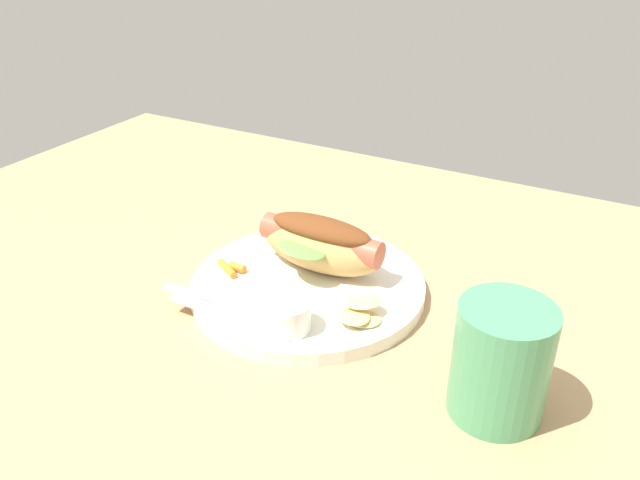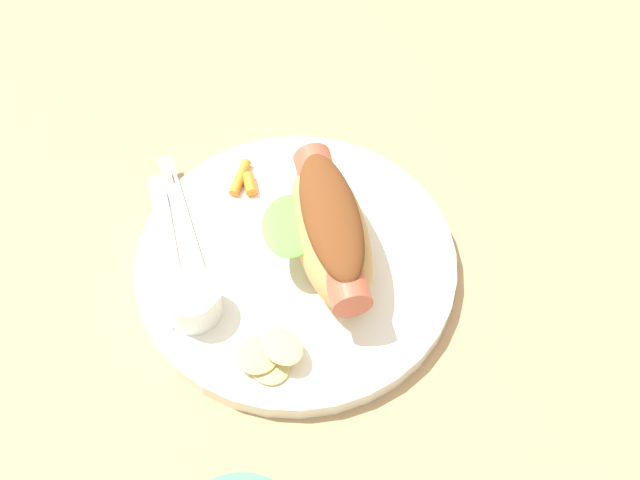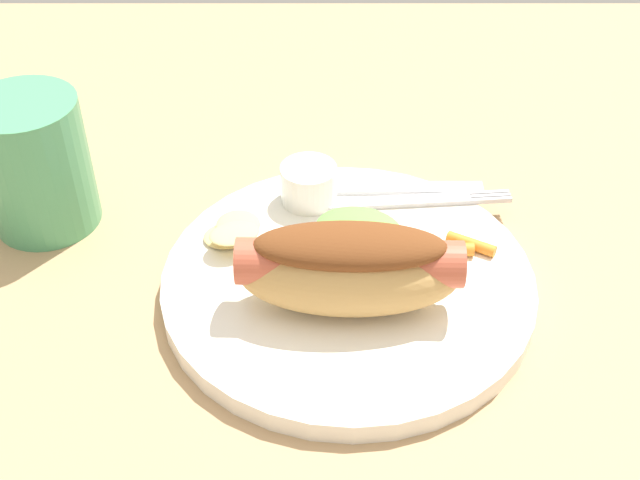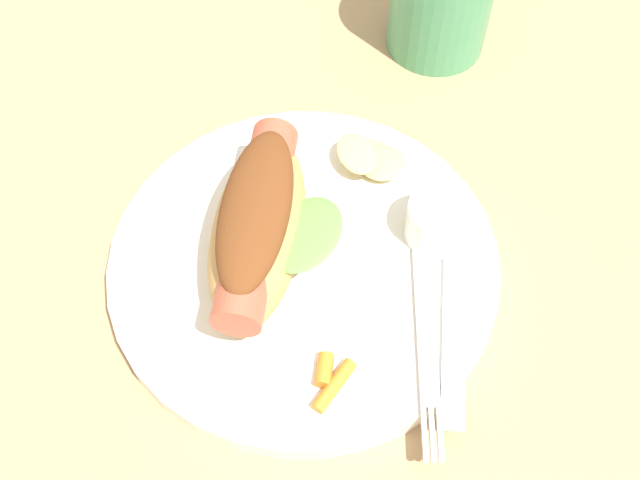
{
  "view_description": "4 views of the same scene",
  "coord_description": "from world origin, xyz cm",
  "px_view_note": "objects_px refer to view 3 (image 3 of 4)",
  "views": [
    {
      "loc": [
        -32.26,
        48.65,
        39.12
      ],
      "look_at": [
        -2.98,
        -4.8,
        5.89
      ],
      "focal_mm": 35.39,
      "sensor_mm": 36.0,
      "label": 1
    },
    {
      "loc": [
        -38.69,
        3.88,
        59.42
      ],
      "look_at": [
        -3.18,
        -4.73,
        4.72
      ],
      "focal_mm": 47.58,
      "sensor_mm": 36.0,
      "label": 2
    },
    {
      "loc": [
        -4.46,
        -45.79,
        41.07
      ],
      "look_at": [
        -4.27,
        -3.0,
        4.93
      ],
      "focal_mm": 46.9,
      "sensor_mm": 36.0,
      "label": 3
    },
    {
      "loc": [
        23.25,
        0.92,
        44.17
      ],
      "look_at": [
        -1.66,
        -1.71,
        5.24
      ],
      "focal_mm": 42.12,
      "sensor_mm": 36.0,
      "label": 4
    }
  ],
  "objects_px": {
    "knife": "(385,188)",
    "fork": "(405,201)",
    "plate": "(345,284)",
    "hot_dog": "(347,266)",
    "sauce_ramekin": "(306,184)",
    "carrot_garnish": "(463,243)",
    "drinking_cup": "(32,165)",
    "chips_pile": "(231,231)"
  },
  "relations": [
    {
      "from": "knife",
      "to": "fork",
      "type": "bearing_deg",
      "value": -50.12
    },
    {
      "from": "plate",
      "to": "hot_dog",
      "type": "distance_m",
      "value": 0.05
    },
    {
      "from": "sauce_ramekin",
      "to": "carrot_garnish",
      "type": "bearing_deg",
      "value": -27.03
    },
    {
      "from": "knife",
      "to": "carrot_garnish",
      "type": "bearing_deg",
      "value": -53.95
    },
    {
      "from": "plate",
      "to": "sauce_ramekin",
      "type": "bearing_deg",
      "value": 108.09
    },
    {
      "from": "hot_dog",
      "to": "knife",
      "type": "xyz_separation_m",
      "value": [
        0.03,
        0.13,
        -0.03
      ]
    },
    {
      "from": "hot_dog",
      "to": "fork",
      "type": "distance_m",
      "value": 0.12
    },
    {
      "from": "plate",
      "to": "fork",
      "type": "height_order",
      "value": "fork"
    },
    {
      "from": "hot_dog",
      "to": "drinking_cup",
      "type": "relative_size",
      "value": 1.4
    },
    {
      "from": "fork",
      "to": "chips_pile",
      "type": "distance_m",
      "value": 0.14
    },
    {
      "from": "chips_pile",
      "to": "drinking_cup",
      "type": "height_order",
      "value": "drinking_cup"
    },
    {
      "from": "plate",
      "to": "knife",
      "type": "relative_size",
      "value": 1.75
    },
    {
      "from": "chips_pile",
      "to": "drinking_cup",
      "type": "relative_size",
      "value": 0.57
    },
    {
      "from": "chips_pile",
      "to": "knife",
      "type": "bearing_deg",
      "value": 26.89
    },
    {
      "from": "knife",
      "to": "drinking_cup",
      "type": "height_order",
      "value": "drinking_cup"
    },
    {
      "from": "hot_dog",
      "to": "carrot_garnish",
      "type": "bearing_deg",
      "value": 34.83
    },
    {
      "from": "chips_pile",
      "to": "sauce_ramekin",
      "type": "bearing_deg",
      "value": 40.77
    },
    {
      "from": "hot_dog",
      "to": "chips_pile",
      "type": "height_order",
      "value": "hot_dog"
    },
    {
      "from": "plate",
      "to": "chips_pile",
      "type": "xyz_separation_m",
      "value": [
        -0.08,
        0.04,
        0.02
      ]
    },
    {
      "from": "plate",
      "to": "knife",
      "type": "bearing_deg",
      "value": 71.02
    },
    {
      "from": "plate",
      "to": "hot_dog",
      "type": "bearing_deg",
      "value": -91.1
    },
    {
      "from": "carrot_garnish",
      "to": "fork",
      "type": "bearing_deg",
      "value": 124.78
    },
    {
      "from": "carrot_garnish",
      "to": "drinking_cup",
      "type": "relative_size",
      "value": 0.36
    },
    {
      "from": "plate",
      "to": "sauce_ramekin",
      "type": "xyz_separation_m",
      "value": [
        -0.03,
        0.09,
        0.02
      ]
    },
    {
      "from": "drinking_cup",
      "to": "knife",
      "type": "bearing_deg",
      "value": 3.45
    },
    {
      "from": "plate",
      "to": "sauce_ramekin",
      "type": "distance_m",
      "value": 0.09
    },
    {
      "from": "drinking_cup",
      "to": "plate",
      "type": "bearing_deg",
      "value": -19.71
    },
    {
      "from": "carrot_garnish",
      "to": "chips_pile",
      "type": "bearing_deg",
      "value": 176.16
    },
    {
      "from": "plate",
      "to": "knife",
      "type": "height_order",
      "value": "knife"
    },
    {
      "from": "knife",
      "to": "drinking_cup",
      "type": "xyz_separation_m",
      "value": [
        -0.27,
        -0.02,
        0.03
      ]
    },
    {
      "from": "carrot_garnish",
      "to": "drinking_cup",
      "type": "height_order",
      "value": "drinking_cup"
    },
    {
      "from": "knife",
      "to": "drinking_cup",
      "type": "relative_size",
      "value": 1.42
    },
    {
      "from": "plate",
      "to": "sauce_ramekin",
      "type": "height_order",
      "value": "sauce_ramekin"
    },
    {
      "from": "fork",
      "to": "chips_pile",
      "type": "bearing_deg",
      "value": -166.85
    },
    {
      "from": "chips_pile",
      "to": "carrot_garnish",
      "type": "distance_m",
      "value": 0.17
    },
    {
      "from": "sauce_ramekin",
      "to": "hot_dog",
      "type": "bearing_deg",
      "value": -76.39
    },
    {
      "from": "fork",
      "to": "knife",
      "type": "relative_size",
      "value": 1.04
    },
    {
      "from": "carrot_garnish",
      "to": "hot_dog",
      "type": "bearing_deg",
      "value": -146.55
    },
    {
      "from": "drinking_cup",
      "to": "hot_dog",
      "type": "bearing_deg",
      "value": -25.66
    },
    {
      "from": "sauce_ramekin",
      "to": "drinking_cup",
      "type": "height_order",
      "value": "drinking_cup"
    },
    {
      "from": "plate",
      "to": "drinking_cup",
      "type": "height_order",
      "value": "drinking_cup"
    },
    {
      "from": "hot_dog",
      "to": "sauce_ramekin",
      "type": "xyz_separation_m",
      "value": [
        -0.03,
        0.11,
        -0.02
      ]
    }
  ]
}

